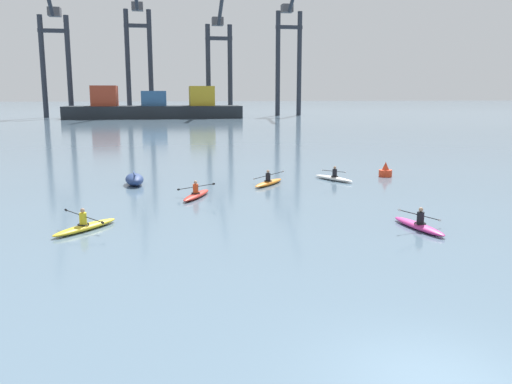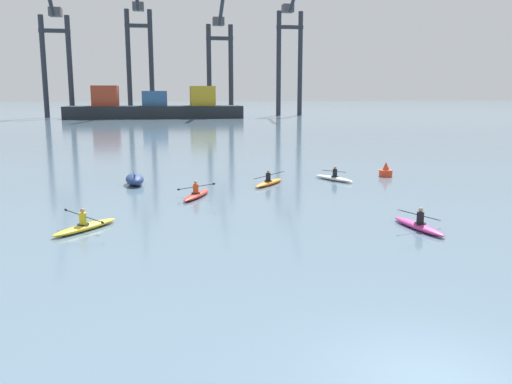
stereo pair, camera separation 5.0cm
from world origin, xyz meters
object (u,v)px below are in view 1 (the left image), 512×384
at_px(kayak_orange, 269,182).
at_px(gantry_crane_west, 54,45).
at_px(channel_buoy, 385,171).
at_px(gantry_crane_east, 289,46).
at_px(container_barge, 154,107).
at_px(kayak_red, 196,194).
at_px(kayak_magenta, 419,225).
at_px(kayak_white, 334,178).
at_px(gantry_crane_east_mid, 219,54).
at_px(gantry_crane_west_mid, 138,45).
at_px(kayak_yellow, 85,226).
at_px(capsized_dinghy, 134,179).

bearing_deg(kayak_orange, gantry_crane_west, 106.83).
bearing_deg(channel_buoy, gantry_crane_east, 80.33).
bearing_deg(gantry_crane_west, container_barge, -16.40).
distance_m(kayak_red, kayak_magenta, 12.25).
bearing_deg(kayak_white, gantry_crane_east, 78.27).
distance_m(kayak_red, kayak_white, 10.25).
bearing_deg(gantry_crane_east, container_barge, -163.09).
bearing_deg(kayak_red, gantry_crane_east, 74.11).
distance_m(gantry_crane_east_mid, kayak_red, 111.01).
bearing_deg(kayak_red, kayak_white, 25.32).
bearing_deg(gantry_crane_east, gantry_crane_west, -176.10).
height_order(gantry_crane_east_mid, kayak_white, gantry_crane_east_mid).
distance_m(container_barge, gantry_crane_west, 27.35).
xyz_separation_m(gantry_crane_east, kayak_red, (-30.89, -108.52, -17.57)).
height_order(gantry_crane_west_mid, kayak_magenta, gantry_crane_west_mid).
xyz_separation_m(gantry_crane_east, kayak_orange, (-26.18, -105.15, -17.57)).
bearing_deg(kayak_white, container_barge, 97.78).
relative_size(gantry_crane_east_mid, channel_buoy, 30.25).
bearing_deg(gantry_crane_east, kayak_orange, -103.98).
height_order(kayak_magenta, kayak_yellow, kayak_magenta).
xyz_separation_m(container_barge, kayak_orange, (8.24, -94.68, -2.31)).
distance_m(capsized_dinghy, channel_buoy, 16.87).
distance_m(gantry_crane_west_mid, channel_buoy, 109.22).
distance_m(container_barge, capsized_dinghy, 93.28).
xyz_separation_m(gantry_crane_east, capsized_dinghy, (-34.43, -103.72, -17.39)).
relative_size(gantry_crane_east, kayak_yellow, 11.66).
height_order(capsized_dinghy, kayak_orange, kayak_orange).
bearing_deg(gantry_crane_west, gantry_crane_west_mid, 19.59).
relative_size(gantry_crane_west, gantry_crane_east, 1.02).
bearing_deg(container_barge, gantry_crane_east, 16.91).
bearing_deg(gantry_crane_west_mid, gantry_crane_east_mid, -6.22).
bearing_deg(kayak_red, gantry_crane_west_mid, 93.63).
relative_size(gantry_crane_east_mid, kayak_white, 9.13).
distance_m(gantry_crane_east_mid, channel_buoy, 104.87).
bearing_deg(kayak_magenta, kayak_white, 87.84).
bearing_deg(kayak_yellow, kayak_white, 36.89).
bearing_deg(kayak_yellow, gantry_crane_east_mid, 81.19).
height_order(gantry_crane_west_mid, gantry_crane_east_mid, gantry_crane_west_mid).
bearing_deg(gantry_crane_west, kayak_orange, -73.17).
relative_size(channel_buoy, kayak_white, 0.30).
distance_m(gantry_crane_east_mid, kayak_white, 105.99).
height_order(gantry_crane_west, kayak_yellow, gantry_crane_west).
height_order(gantry_crane_east, kayak_red, gantry_crane_east).
height_order(gantry_crane_west, kayak_white, gantry_crane_west).
relative_size(kayak_red, kayak_white, 1.01).
height_order(gantry_crane_west_mid, kayak_yellow, gantry_crane_west_mid).
distance_m(gantry_crane_east_mid, kayak_orange, 107.24).
xyz_separation_m(capsized_dinghy, kayak_yellow, (-1.48, -11.13, -0.18)).
xyz_separation_m(gantry_crane_east_mid, channel_buoy, (0.42, -103.76, -15.20)).
relative_size(gantry_crane_east, kayak_magenta, 10.22).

